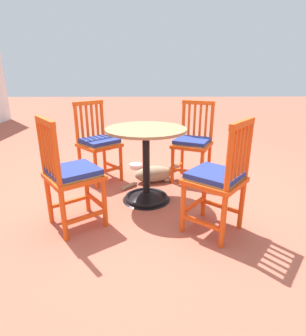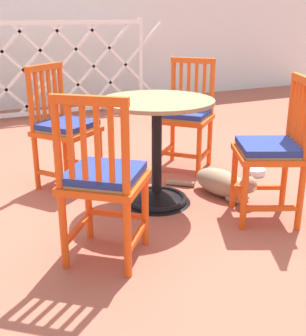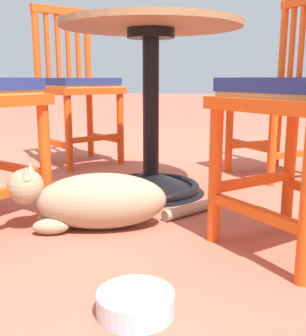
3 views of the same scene
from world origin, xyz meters
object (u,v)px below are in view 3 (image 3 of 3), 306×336
orange_chair_near_fence (281,89)px  tabby_cat (91,201)px  cafe_table (151,129)px  pet_water_bowl (136,303)px  orange_chair_tucked_in (77,88)px

orange_chair_near_fence → tabby_cat: orange_chair_near_fence is taller
orange_chair_near_fence → tabby_cat: bearing=-36.4°
cafe_table → tabby_cat: bearing=-13.4°
cafe_table → orange_chair_near_fence: size_ratio=0.83×
pet_water_bowl → tabby_cat: bearing=-151.6°
cafe_table → orange_chair_near_fence: 0.77m
orange_chair_near_fence → tabby_cat: 1.24m
cafe_table → orange_chair_tucked_in: (-0.58, -0.55, 0.16)m
tabby_cat → pet_water_bowl: bearing=28.4°
cafe_table → orange_chair_near_fence: orange_chair_near_fence is taller
cafe_table → orange_chair_near_fence: (-0.47, 0.59, 0.16)m
orange_chair_near_fence → orange_chair_tucked_in: bearing=-95.3°
orange_chair_tucked_in → pet_water_bowl: 1.76m
tabby_cat → orange_chair_near_fence: bearing=143.6°
orange_chair_near_fence → orange_chair_tucked_in: 1.15m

